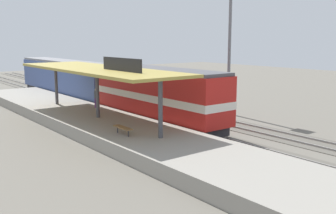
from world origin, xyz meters
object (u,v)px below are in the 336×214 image
at_px(locomotive, 157,95).
at_px(platform_bench, 123,128).
at_px(passenger_carriage_single, 65,78).
at_px(light_mast, 230,21).
at_px(person_waiting, 96,97).

bearing_deg(locomotive, platform_bench, -143.22).
height_order(passenger_carriage_single, light_mast, light_mast).
distance_m(passenger_carriage_single, light_mast, 20.95).
bearing_deg(light_mast, passenger_carriage_single, 112.90).
bearing_deg(platform_bench, passenger_carriage_single, 75.06).
bearing_deg(platform_bench, light_mast, 16.25).
height_order(locomotive, light_mast, light_mast).
relative_size(passenger_carriage_single, light_mast, 1.71).
distance_m(locomotive, passenger_carriage_single, 18.00).
xyz_separation_m(platform_bench, passenger_carriage_single, (6.00, 22.49, 0.97)).
height_order(locomotive, passenger_carriage_single, locomotive).
height_order(platform_bench, light_mast, light_mast).
distance_m(platform_bench, light_mast, 16.01).
bearing_deg(passenger_carriage_single, light_mast, -67.10).
bearing_deg(person_waiting, platform_bench, -108.74).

